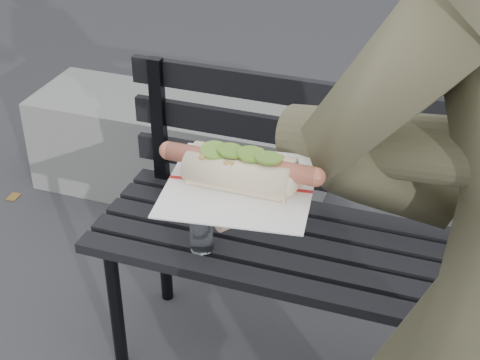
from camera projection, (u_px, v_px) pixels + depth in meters
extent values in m
cylinder|color=black|center=(116.00, 310.00, 2.17)|extent=(0.04, 0.04, 0.45)
cylinder|color=black|center=(164.00, 245.00, 2.44)|extent=(0.04, 0.04, 0.45)
cube|color=black|center=(345.00, 301.00, 1.84)|extent=(1.50, 0.07, 0.03)
cube|color=black|center=(352.00, 279.00, 1.92)|extent=(1.50, 0.07, 0.03)
cube|color=black|center=(359.00, 259.00, 1.99)|extent=(1.50, 0.07, 0.03)
cube|color=black|center=(366.00, 240.00, 2.06)|extent=(1.50, 0.07, 0.03)
cube|color=black|center=(372.00, 223.00, 2.13)|extent=(1.50, 0.07, 0.03)
cube|color=black|center=(159.00, 123.00, 2.22)|extent=(0.04, 0.03, 0.42)
cube|color=black|center=(377.00, 187.00, 2.10)|extent=(1.50, 0.02, 0.08)
cube|color=black|center=(382.00, 148.00, 2.03)|extent=(1.50, 0.02, 0.08)
cube|color=black|center=(387.00, 105.00, 1.96)|extent=(1.50, 0.02, 0.08)
cylinder|color=white|center=(201.00, 220.00, 1.95)|extent=(0.06, 0.06, 0.19)
cylinder|color=white|center=(200.00, 186.00, 1.90)|extent=(0.03, 0.03, 0.02)
cube|color=slate|center=(178.00, 149.00, 3.04)|extent=(1.20, 0.40, 0.40)
cylinder|color=brown|center=(459.00, 152.00, 0.92)|extent=(0.51, 0.23, 0.19)
cylinder|color=#D8A384|center=(271.00, 195.00, 0.96)|extent=(0.09, 0.08, 0.07)
ellipsoid|color=#D8A384|center=(240.00, 196.00, 0.96)|extent=(0.10, 0.12, 0.03)
cylinder|color=#D8A384|center=(192.00, 199.00, 0.95)|extent=(0.05, 0.02, 0.02)
cylinder|color=#D8A384|center=(198.00, 191.00, 0.97)|extent=(0.05, 0.02, 0.02)
cylinder|color=#D8A384|center=(204.00, 184.00, 0.99)|extent=(0.05, 0.02, 0.02)
cylinder|color=#D8A384|center=(209.00, 176.00, 1.00)|extent=(0.05, 0.02, 0.02)
cylinder|color=#D8A384|center=(233.00, 219.00, 0.92)|extent=(0.04, 0.05, 0.02)
cube|color=white|center=(240.00, 185.00, 0.96)|extent=(0.21, 0.21, 0.00)
cube|color=#B21E1E|center=(240.00, 184.00, 0.95)|extent=(0.19, 0.03, 0.00)
cylinder|color=#B55D45|center=(240.00, 163.00, 0.94)|extent=(0.20, 0.03, 0.02)
sphere|color=#B55D45|center=(168.00, 151.00, 0.97)|extent=(0.03, 0.03, 0.02)
sphere|color=#B55D45|center=(316.00, 177.00, 0.91)|extent=(0.02, 0.03, 0.02)
sphere|color=#9E6B2D|center=(246.00, 160.00, 0.93)|extent=(0.01, 0.01, 0.01)
sphere|color=#9E6B2D|center=(220.00, 158.00, 0.93)|extent=(0.01, 0.01, 0.01)
sphere|color=#9E6B2D|center=(202.00, 157.00, 0.93)|extent=(0.01, 0.01, 0.01)
sphere|color=#9E6B2D|center=(242.00, 159.00, 0.94)|extent=(0.01, 0.01, 0.01)
sphere|color=#9E6B2D|center=(265.00, 158.00, 0.93)|extent=(0.01, 0.01, 0.01)
sphere|color=#9E6B2D|center=(267.00, 172.00, 0.92)|extent=(0.01, 0.01, 0.01)
sphere|color=#9E6B2D|center=(257.00, 170.00, 0.92)|extent=(0.01, 0.01, 0.01)
sphere|color=#9E6B2D|center=(212.00, 155.00, 0.95)|extent=(0.01, 0.01, 0.01)
sphere|color=#9E6B2D|center=(227.00, 165.00, 0.92)|extent=(0.01, 0.01, 0.01)
sphere|color=#9E6B2D|center=(226.00, 150.00, 0.96)|extent=(0.01, 0.01, 0.01)
sphere|color=#9E6B2D|center=(232.00, 164.00, 0.92)|extent=(0.01, 0.01, 0.01)
sphere|color=#9E6B2D|center=(223.00, 153.00, 0.94)|extent=(0.01, 0.01, 0.01)
sphere|color=#9E6B2D|center=(233.00, 153.00, 0.95)|extent=(0.01, 0.01, 0.01)
sphere|color=#9E6B2D|center=(280.00, 158.00, 0.93)|extent=(0.01, 0.01, 0.01)
sphere|color=#9E6B2D|center=(251.00, 159.00, 0.93)|extent=(0.01, 0.01, 0.01)
sphere|color=#9E6B2D|center=(203.00, 153.00, 0.95)|extent=(0.01, 0.01, 0.01)
sphere|color=#9E6B2D|center=(234.00, 146.00, 0.95)|extent=(0.01, 0.01, 0.01)
sphere|color=#9E6B2D|center=(260.00, 153.00, 0.94)|extent=(0.01, 0.01, 0.01)
sphere|color=#9E6B2D|center=(276.00, 171.00, 0.91)|extent=(0.01, 0.01, 0.01)
sphere|color=#9E6B2D|center=(232.00, 168.00, 0.92)|extent=(0.01, 0.01, 0.01)
sphere|color=#9E6B2D|center=(210.00, 146.00, 0.97)|extent=(0.01, 0.01, 0.01)
sphere|color=#9E6B2D|center=(270.00, 160.00, 0.93)|extent=(0.01, 0.01, 0.01)
cylinder|color=#5C8E26|center=(214.00, 150.00, 0.94)|extent=(0.04, 0.04, 0.01)
cylinder|color=#5C8E26|center=(231.00, 151.00, 0.94)|extent=(0.04, 0.04, 0.01)
cylinder|color=#5C8E26|center=(251.00, 154.00, 0.93)|extent=(0.04, 0.04, 0.01)
cylinder|color=#5C8E26|center=(269.00, 158.00, 0.92)|extent=(0.04, 0.04, 0.01)
cube|color=brown|center=(14.00, 197.00, 3.09)|extent=(0.05, 0.06, 0.00)
cube|color=brown|center=(161.00, 159.00, 3.36)|extent=(0.04, 0.05, 0.00)
cube|color=brown|center=(464.00, 218.00, 2.96)|extent=(0.08, 0.09, 0.00)
cube|color=brown|center=(437.00, 320.00, 2.45)|extent=(0.07, 0.07, 0.00)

